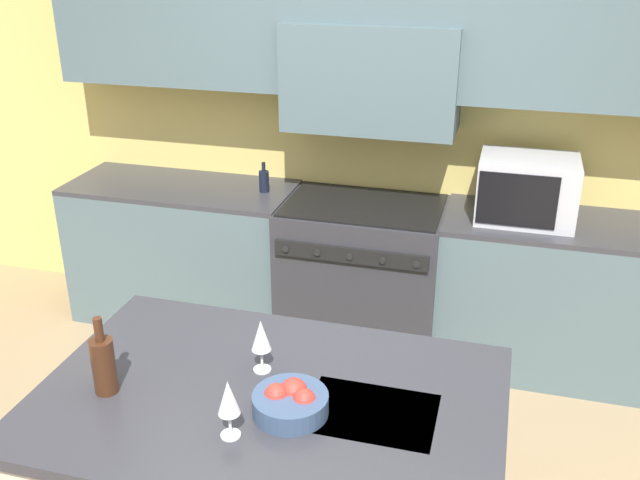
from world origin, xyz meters
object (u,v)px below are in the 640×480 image
microwave (527,189)px  oil_bottle_on_counter (264,181)px  wine_glass_far (261,337)px  wine_glass_near (228,399)px  fruit_bowl (291,401)px  range_stove (362,275)px  wine_bottle (104,364)px

microwave → oil_bottle_on_counter: (-1.55, 0.04, -0.11)m
wine_glass_far → oil_bottle_on_counter: bearing=109.3°
wine_glass_near → oil_bottle_on_counter: (-0.66, 2.19, -0.06)m
microwave → fruit_bowl: 2.12m
fruit_bowl → oil_bottle_on_counter: 2.18m
range_stove → wine_bottle: 2.16m
fruit_bowl → microwave: bearing=69.6°
fruit_bowl → oil_bottle_on_counter: bearing=111.9°
microwave → wine_glass_far: size_ratio=2.50×
wine_glass_near → wine_glass_far: (-0.03, 0.38, 0.00)m
wine_glass_near → oil_bottle_on_counter: wine_glass_near is taller
range_stove → wine_glass_near: wine_glass_near is taller
wine_glass_near → wine_glass_far: size_ratio=1.00×
microwave → oil_bottle_on_counter: size_ratio=2.81×
wine_glass_near → wine_bottle: bearing=168.0°
range_stove → wine_bottle: wine_bottle is taller
microwave → wine_glass_near: microwave is taller
wine_bottle → wine_glass_far: 0.56m
range_stove → oil_bottle_on_counter: bearing=175.2°
range_stove → microwave: bearing=1.2°
microwave → wine_glass_near: bearing=-112.4°
microwave → oil_bottle_on_counter: 1.55m
wine_bottle → fruit_bowl: (0.67, 0.06, -0.07)m
range_stove → fruit_bowl: fruit_bowl is taller
wine_bottle → wine_glass_far: wine_bottle is taller
wine_glass_near → fruit_bowl: wine_glass_near is taller
oil_bottle_on_counter → range_stove: bearing=-4.8°
range_stove → wine_glass_near: (0.02, -2.14, 0.60)m
fruit_bowl → wine_glass_far: bearing=130.3°
wine_bottle → wine_glass_near: 0.53m
wine_bottle → oil_bottle_on_counter: 2.09m
wine_bottle → wine_glass_near: size_ratio=1.41×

